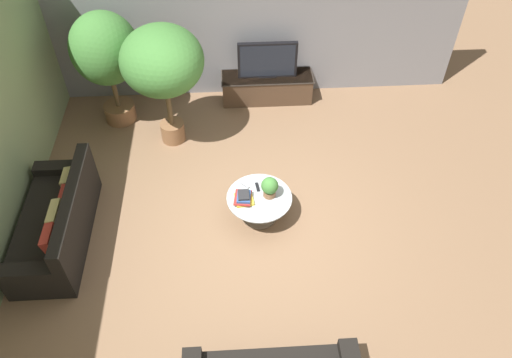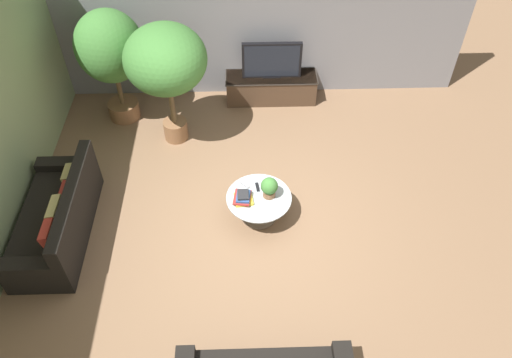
% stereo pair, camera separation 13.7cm
% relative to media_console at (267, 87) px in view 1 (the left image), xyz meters
% --- Properties ---
extents(ground_plane, '(24.00, 24.00, 0.00)m').
position_rel_media_console_xyz_m(ground_plane, '(-0.38, -2.94, -0.25)').
color(ground_plane, brown).
extents(back_wall_stone, '(7.40, 0.12, 3.00)m').
position_rel_media_console_xyz_m(back_wall_stone, '(-0.38, 0.32, 1.25)').
color(back_wall_stone, slate).
rests_on(back_wall_stone, ground).
extents(media_console, '(1.60, 0.50, 0.49)m').
position_rel_media_console_xyz_m(media_console, '(0.00, 0.00, 0.00)').
color(media_console, '#473323').
rests_on(media_console, ground).
extents(television, '(1.01, 0.13, 0.65)m').
position_rel_media_console_xyz_m(television, '(0.00, -0.00, 0.55)').
color(television, black).
rests_on(television, media_console).
extents(coffee_table, '(0.90, 0.90, 0.40)m').
position_rel_media_console_xyz_m(coffee_table, '(-0.31, -2.75, 0.03)').
color(coffee_table, '#756656').
rests_on(coffee_table, ground).
extents(couch_by_wall, '(0.84, 1.95, 0.84)m').
position_rel_media_console_xyz_m(couch_by_wall, '(-3.02, -2.97, 0.04)').
color(couch_by_wall, black).
rests_on(couch_by_wall, ground).
extents(potted_palm_tall, '(1.07, 1.07, 1.95)m').
position_rel_media_console_xyz_m(potted_palm_tall, '(-2.55, -0.41, 1.05)').
color(potted_palm_tall, brown).
rests_on(potted_palm_tall, ground).
extents(potted_palm_corner, '(1.23, 1.23, 2.01)m').
position_rel_media_console_xyz_m(potted_palm_corner, '(-1.62, -1.00, 1.20)').
color(potted_palm_corner, brown).
rests_on(potted_palm_corner, ground).
extents(potted_plant_tabletop, '(0.24, 0.24, 0.31)m').
position_rel_media_console_xyz_m(potted_plant_tabletop, '(-0.17, -2.73, 0.32)').
color(potted_plant_tabletop, brown).
rests_on(potted_plant_tabletop, coffee_table).
extents(book_stack, '(0.28, 0.32, 0.13)m').
position_rel_media_console_xyz_m(book_stack, '(-0.53, -2.80, 0.21)').
color(book_stack, gold).
rests_on(book_stack, coffee_table).
extents(remote_black, '(0.06, 0.16, 0.02)m').
position_rel_media_console_xyz_m(remote_black, '(-0.33, -2.57, 0.16)').
color(remote_black, black).
rests_on(remote_black, coffee_table).
extents(remote_silver, '(0.14, 0.14, 0.02)m').
position_rel_media_console_xyz_m(remote_silver, '(-0.50, -2.52, 0.16)').
color(remote_silver, gray).
rests_on(remote_silver, coffee_table).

